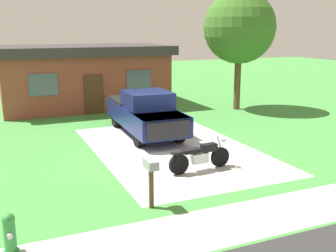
# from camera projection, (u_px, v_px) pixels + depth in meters

# --- Properties ---
(ground_plane) EXTENTS (80.00, 80.00, 0.00)m
(ground_plane) POSITION_uv_depth(u_px,v_px,m) (173.00, 149.00, 15.22)
(ground_plane) COLOR #428D3E
(driveway_pad) EXTENTS (5.63, 8.85, 0.01)m
(driveway_pad) POSITION_uv_depth(u_px,v_px,m) (173.00, 149.00, 15.22)
(driveway_pad) COLOR #B3B3B3
(driveway_pad) RESTS_ON ground
(sidewalk_strip) EXTENTS (36.00, 1.80, 0.01)m
(sidewalk_strip) POSITION_uv_depth(u_px,v_px,m) (273.00, 214.00, 9.86)
(sidewalk_strip) COLOR beige
(sidewalk_strip) RESTS_ON ground
(motorcycle) EXTENTS (2.21, 0.70, 1.09)m
(motorcycle) POSITION_uv_depth(u_px,v_px,m) (201.00, 156.00, 12.81)
(motorcycle) COLOR black
(motorcycle) RESTS_ON ground
(pickup_truck) EXTENTS (2.20, 5.69, 1.90)m
(pickup_truck) POSITION_uv_depth(u_px,v_px,m) (144.00, 112.00, 17.29)
(pickup_truck) COLOR black
(pickup_truck) RESTS_ON ground
(fire_hydrant) EXTENTS (0.32, 0.40, 0.87)m
(fire_hydrant) POSITION_uv_depth(u_px,v_px,m) (10.00, 234.00, 8.05)
(fire_hydrant) COLOR #2D8C38
(fire_hydrant) RESTS_ON ground
(mailbox) EXTENTS (0.26, 0.48, 1.26)m
(mailbox) POSITION_uv_depth(u_px,v_px,m) (151.00, 171.00, 10.00)
(mailbox) COLOR #4C3823
(mailbox) RESTS_ON ground
(shade_tree) EXTENTS (3.91, 3.91, 6.46)m
(shade_tree) POSITION_uv_depth(u_px,v_px,m) (240.00, 28.00, 21.84)
(shade_tree) COLOR brown
(shade_tree) RESTS_ON ground
(neighbor_house) EXTENTS (9.60, 5.60, 3.50)m
(neighbor_house) POSITION_uv_depth(u_px,v_px,m) (83.00, 76.00, 23.36)
(neighbor_house) COLOR brown
(neighbor_house) RESTS_ON ground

